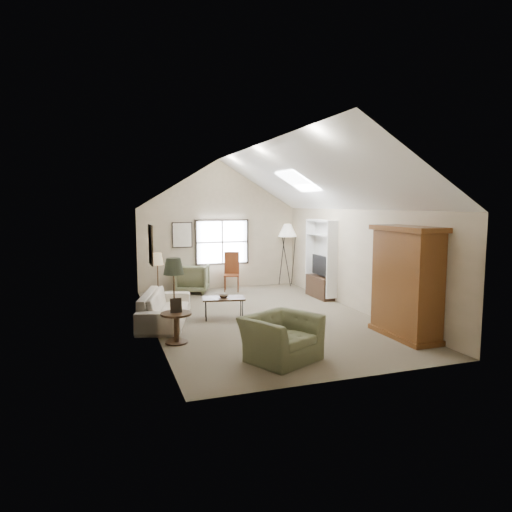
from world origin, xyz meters
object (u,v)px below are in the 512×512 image
object	(u,v)px
armchair_far	(193,278)
coffee_table	(224,308)
side_table	(176,328)
side_chair	(232,272)
sofa	(165,307)
armoire	(406,282)
armchair_near	(281,338)

from	to	relation	value
armchair_far	coffee_table	size ratio (longest dim) A/B	0.98
coffee_table	side_table	size ratio (longest dim) A/B	1.64
coffee_table	side_table	world-z (taller)	side_table
armchair_far	side_chair	distance (m)	1.19
sofa	coffee_table	distance (m)	1.34
armoire	armchair_far	distance (m)	6.68
sofa	armchair_near	size ratio (longest dim) A/B	2.01
side_table	side_chair	size ratio (longest dim) A/B	0.50
sofa	armchair_near	bearing A→B (deg)	-138.10
armoire	side_table	size ratio (longest dim) A/B	3.73
side_chair	armchair_near	bearing A→B (deg)	-80.18
armoire	armchair_far	size ratio (longest dim) A/B	2.33
armoire	armchair_far	xyz separation A→B (m)	(-3.13, 5.87, -0.67)
armchair_near	coffee_table	world-z (taller)	armchair_near
coffee_table	armchair_near	bearing A→B (deg)	-86.18
armchair_near	side_chair	xyz separation A→B (m)	(0.89, 6.21, 0.21)
armchair_far	coffee_table	distance (m)	3.31
armchair_near	side_table	world-z (taller)	armchair_near
armoire	side_table	world-z (taller)	armoire
armchair_near	side_chair	bearing A→B (deg)	55.72
sofa	armchair_far	distance (m)	3.45
armoire	sofa	xyz separation A→B (m)	(-4.38, 2.65, -0.76)
side_table	armchair_far	bearing A→B (deg)	75.46
armoire	coffee_table	bearing A→B (deg)	139.93
armchair_near	armchair_far	bearing A→B (deg)	66.49
sofa	coffee_table	bearing A→B (deg)	-78.07
sofa	side_table	distance (m)	1.60
armoire	armchair_near	size ratio (longest dim) A/B	1.89
coffee_table	side_chair	size ratio (longest dim) A/B	0.82
armchair_near	side_table	xyz separation A→B (m)	(-1.53, 1.50, -0.08)
armchair_near	armchair_far	world-z (taller)	armchair_far
sofa	side_table	bearing A→B (deg)	-164.40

